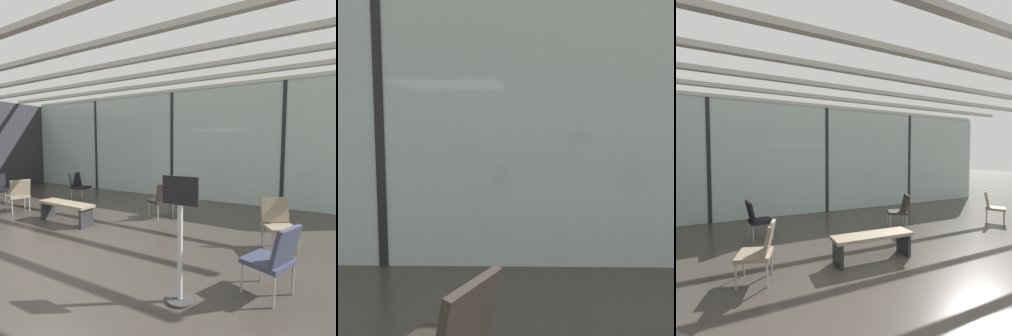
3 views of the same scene
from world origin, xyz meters
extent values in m
plane|color=#38332D|center=(0.00, 0.00, 0.00)|extent=(60.00, 60.00, 0.00)
cube|color=#A3B7B2|center=(0.00, 5.20, 1.76)|extent=(14.00, 0.08, 3.51)
cube|color=black|center=(-3.50, 5.20, 1.76)|extent=(0.10, 0.12, 3.51)
cube|color=black|center=(0.00, 5.20, 1.76)|extent=(0.10, 0.12, 3.51)
cube|color=black|center=(3.50, 5.20, 1.76)|extent=(0.10, 0.12, 3.51)
cube|color=#B7B2A8|center=(0.00, -0.30, 3.56)|extent=(13.72, 0.12, 0.10)
cube|color=#B7B2A8|center=(0.00, 0.80, 3.56)|extent=(13.72, 0.12, 0.10)
cube|color=#B7B2A8|center=(0.00, 1.90, 3.56)|extent=(13.72, 0.12, 0.10)
cube|color=#B7B2A8|center=(0.00, 3.00, 3.56)|extent=(13.72, 0.12, 0.10)
cube|color=#B7B2A8|center=(0.00, 4.10, 3.56)|extent=(13.72, 0.12, 0.10)
cube|color=#B7B2A8|center=(0.00, 5.20, 3.56)|extent=(13.72, 0.12, 0.10)
ellipsoid|color=#B2BCD6|center=(-0.22, 11.28, 2.22)|extent=(10.85, 4.44, 4.44)
sphere|color=gray|center=(-5.22, 11.28, 2.22)|extent=(2.44, 2.44, 2.44)
sphere|color=black|center=(-3.21, 9.24, 2.55)|extent=(0.28, 0.28, 0.28)
sphere|color=black|center=(-2.31, 9.24, 2.55)|extent=(0.28, 0.28, 0.28)
sphere|color=black|center=(-1.41, 9.24, 2.55)|extent=(0.28, 0.28, 0.28)
sphere|color=black|center=(-0.51, 9.24, 2.55)|extent=(0.28, 0.28, 0.28)
sphere|color=black|center=(0.39, 9.24, 2.55)|extent=(0.28, 0.28, 0.28)
sphere|color=black|center=(1.29, 9.24, 2.55)|extent=(0.28, 0.28, 0.28)
sphere|color=black|center=(2.19, 9.24, 2.55)|extent=(0.28, 0.28, 0.28)
cube|color=#33384C|center=(3.96, 0.41, 0.40)|extent=(0.62, 0.62, 0.06)
cube|color=#33384C|center=(4.16, 0.34, 0.65)|extent=(0.30, 0.50, 0.44)
cylinder|color=gray|center=(3.84, 0.69, 0.18)|extent=(0.03, 0.03, 0.37)
cylinder|color=gray|center=(3.69, 0.29, 0.18)|extent=(0.03, 0.03, 0.37)
cylinder|color=gray|center=(4.23, 0.54, 0.18)|extent=(0.03, 0.03, 0.37)
cylinder|color=gray|center=(4.08, 0.14, 0.18)|extent=(0.03, 0.03, 0.37)
cylinder|color=gray|center=(-3.87, 1.78, 0.18)|extent=(0.03, 0.03, 0.37)
cylinder|color=gray|center=(-4.27, 1.91, 0.18)|extent=(0.03, 0.03, 0.37)
cube|color=#7F705B|center=(-2.56, 1.31, 0.40)|extent=(0.59, 0.59, 0.06)
cube|color=#7F705B|center=(-2.36, 1.25, 0.65)|extent=(0.26, 0.50, 0.44)
cylinder|color=gray|center=(-2.71, 1.57, 0.18)|extent=(0.03, 0.03, 0.37)
cylinder|color=gray|center=(-2.82, 1.16, 0.18)|extent=(0.03, 0.03, 0.37)
cylinder|color=gray|center=(-2.31, 1.45, 0.18)|extent=(0.03, 0.03, 0.37)
cylinder|color=gray|center=(-2.42, 1.05, 0.18)|extent=(0.03, 0.03, 0.37)
cube|color=#7F705B|center=(3.90, 1.91, 0.40)|extent=(0.66, 0.66, 0.06)
cube|color=#7F705B|center=(3.78, 2.09, 0.65)|extent=(0.48, 0.38, 0.44)
cylinder|color=gray|center=(3.84, 1.62, 0.18)|extent=(0.03, 0.03, 0.37)
cylinder|color=gray|center=(4.19, 1.85, 0.18)|extent=(0.03, 0.03, 0.37)
cylinder|color=gray|center=(3.61, 1.97, 0.18)|extent=(0.03, 0.03, 0.37)
cylinder|color=gray|center=(3.96, 2.20, 0.18)|extent=(0.03, 0.03, 0.37)
cube|color=#28231E|center=(1.07, 2.70, 0.40)|extent=(0.64, 0.64, 0.06)
cube|color=#28231E|center=(1.26, 2.60, 0.65)|extent=(0.34, 0.49, 0.44)
cylinder|color=gray|center=(0.97, 2.98, 0.18)|extent=(0.03, 0.03, 0.37)
cylinder|color=gray|center=(0.79, 2.60, 0.18)|extent=(0.03, 0.03, 0.37)
cylinder|color=gray|center=(1.35, 2.79, 0.18)|extent=(0.03, 0.03, 0.37)
cylinder|color=gray|center=(1.16, 2.42, 0.18)|extent=(0.03, 0.03, 0.37)
cube|color=black|center=(-2.32, 3.25, 0.40)|extent=(0.55, 0.55, 0.06)
cube|color=black|center=(-2.53, 3.21, 0.65)|extent=(0.22, 0.50, 0.44)
cylinder|color=gray|center=(-2.07, 3.08, 0.18)|extent=(0.03, 0.03, 0.37)
cylinder|color=gray|center=(-2.14, 3.49, 0.18)|extent=(0.03, 0.03, 0.37)
cylinder|color=gray|center=(-2.49, 3.01, 0.18)|extent=(0.03, 0.03, 0.37)
cylinder|color=gray|center=(-2.56, 3.42, 0.18)|extent=(0.03, 0.03, 0.37)
cube|color=#7F705B|center=(-0.57, 1.22, 0.44)|extent=(1.51, 0.45, 0.06)
cube|color=#262628|center=(0.10, 1.20, 0.21)|extent=(0.06, 0.36, 0.41)
cube|color=#262628|center=(-1.24, 1.25, 0.21)|extent=(0.06, 0.36, 0.41)
cylinder|color=#333333|center=(3.13, -0.25, 0.01)|extent=(0.32, 0.32, 0.03)
cylinder|color=#B2B2B7|center=(3.13, -0.25, 0.55)|extent=(0.06, 0.06, 1.10)
cube|color=black|center=(3.13, -0.25, 1.28)|extent=(0.44, 0.03, 0.32)
camera|label=1|loc=(4.49, -2.88, 1.79)|focal=29.00mm
camera|label=2|loc=(1.49, 0.67, 1.65)|focal=43.47mm
camera|label=3|loc=(-2.77, -2.38, 1.84)|focal=25.28mm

